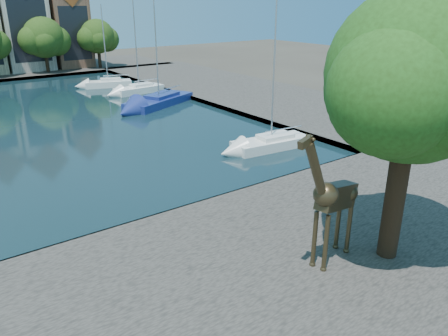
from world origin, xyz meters
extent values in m
plane|color=#38332B|center=(0.00, 0.00, 0.00)|extent=(160.00, 160.00, 0.00)
cube|color=black|center=(0.00, 24.00, 0.04)|extent=(38.00, 50.00, 0.08)
cube|color=#4B4741|center=(0.00, -7.00, 0.25)|extent=(50.00, 14.00, 0.50)
cube|color=#4B4741|center=(25.00, 24.00, 0.25)|extent=(14.00, 52.00, 0.50)
cylinder|color=#332114|center=(7.50, -9.00, 3.25)|extent=(0.80, 0.80, 5.50)
sphere|color=#204112|center=(7.50, -9.00, 7.92)|extent=(6.40, 6.40, 6.40)
sphere|color=#204112|center=(9.42, -8.70, 7.28)|extent=(4.80, 4.80, 4.80)
sphere|color=#204112|center=(5.74, -9.40, 7.60)|extent=(4.48, 4.48, 4.48)
cube|color=beige|center=(8.50, 56.00, 6.50)|extent=(6.37, 9.00, 12.00)
cube|color=black|center=(8.50, 51.52, 6.50)|extent=(5.20, 0.05, 9.00)
cube|color=brown|center=(15.00, 56.00, 5.75)|extent=(5.39, 9.00, 10.50)
cube|color=black|center=(15.00, 51.52, 5.75)|extent=(4.40, 0.05, 7.88)
cylinder|color=#332114|center=(10.00, 50.50, 2.10)|extent=(0.50, 0.50, 3.20)
sphere|color=#224012|center=(10.00, 50.50, 5.44)|extent=(5.80, 5.80, 5.80)
sphere|color=#224012|center=(11.74, 50.80, 4.86)|extent=(4.35, 4.35, 4.35)
sphere|color=#224012|center=(8.40, 50.10, 5.15)|extent=(4.06, 4.06, 4.06)
cylinder|color=#332114|center=(18.00, 50.50, 2.10)|extent=(0.50, 0.50, 3.20)
sphere|color=#224012|center=(18.00, 50.50, 5.26)|extent=(5.20, 5.20, 5.20)
sphere|color=#224012|center=(19.56, 50.80, 4.74)|extent=(3.90, 3.90, 3.90)
sphere|color=#224012|center=(16.57, 50.10, 5.00)|extent=(3.64, 3.64, 3.64)
cylinder|color=#3C321E|center=(4.45, -8.26, 1.71)|extent=(0.18, 0.18, 2.41)
cylinder|color=#3C321E|center=(4.35, -7.76, 1.71)|extent=(0.18, 0.18, 2.41)
cylinder|color=#3C321E|center=(6.26, -7.90, 1.71)|extent=(0.18, 0.18, 2.41)
cylinder|color=#3C321E|center=(6.16, -7.41, 1.71)|extent=(0.18, 0.18, 2.41)
cube|color=#3C321E|center=(5.36, -7.82, 3.32)|extent=(2.42, 1.07, 1.41)
cylinder|color=#3C321E|center=(3.68, -8.15, 4.89)|extent=(1.58, 0.63, 2.50)
cube|color=#3C321E|center=(2.87, -8.31, 6.11)|extent=(0.70, 0.33, 0.38)
cube|color=silver|center=(13.80, 5.34, 0.55)|extent=(6.19, 2.72, 0.93)
cube|color=silver|center=(13.80, 5.34, 0.86)|extent=(2.77, 1.74, 0.52)
cylinder|color=#B2B2B7|center=(13.80, 5.34, 5.85)|extent=(0.12, 0.12, 10.09)
cube|color=navy|center=(13.88, 23.15, 0.59)|extent=(8.95, 6.27, 1.02)
cube|color=navy|center=(13.88, 23.15, 0.93)|extent=(4.24, 3.45, 0.57)
cylinder|color=#B2B2B7|center=(13.88, 23.15, 7.64)|extent=(0.14, 0.14, 13.54)
cube|color=white|center=(15.00, 30.33, 0.57)|extent=(6.15, 2.78, 0.98)
cube|color=white|center=(15.00, 30.33, 0.90)|extent=(2.76, 1.76, 0.54)
cylinder|color=#B2B2B7|center=(15.00, 30.33, 6.03)|extent=(0.13, 0.13, 10.38)
cube|color=white|center=(13.51, 36.21, 0.57)|extent=(6.04, 3.60, 0.99)
cube|color=white|center=(13.51, 36.21, 0.90)|extent=(2.80, 2.08, 0.55)
cylinder|color=#B2B2B7|center=(13.51, 36.21, 5.43)|extent=(0.13, 0.13, 9.15)
camera|label=1|loc=(-7.32, -17.80, 10.47)|focal=35.00mm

